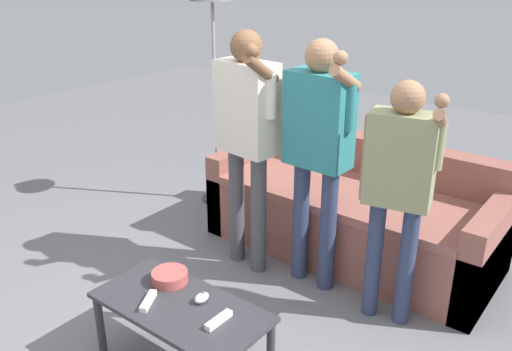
% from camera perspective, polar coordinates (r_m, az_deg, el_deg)
% --- Properties ---
extents(ground_plane, '(12.00, 12.00, 0.00)m').
position_cam_1_polar(ground_plane, '(3.22, -4.79, -16.90)').
color(ground_plane, slate).
extents(couch, '(2.05, 0.89, 0.79)m').
position_cam_1_polar(couch, '(3.98, 10.37, -3.92)').
color(couch, brown).
rests_on(couch, ground).
extents(coffee_table, '(0.92, 0.46, 0.41)m').
position_cam_1_polar(coffee_table, '(2.83, -8.03, -14.44)').
color(coffee_table, '#2D2D33').
rests_on(coffee_table, ground).
extents(snack_bowl, '(0.20, 0.20, 0.06)m').
position_cam_1_polar(snack_bowl, '(2.96, -9.20, -10.62)').
color(snack_bowl, '#B24C47').
rests_on(snack_bowl, coffee_table).
extents(game_remote_nunchuk, '(0.06, 0.09, 0.05)m').
position_cam_1_polar(game_remote_nunchuk, '(2.79, -5.82, -12.86)').
color(game_remote_nunchuk, white).
rests_on(game_remote_nunchuk, coffee_table).
extents(floor_lamp, '(0.35, 0.35, 1.94)m').
position_cam_1_polar(floor_lamp, '(4.43, -4.69, 17.80)').
color(floor_lamp, '#2D2D33').
rests_on(floor_lamp, ground).
extents(player_left, '(0.48, 0.37, 1.63)m').
position_cam_1_polar(player_left, '(3.45, -1.00, 5.34)').
color(player_left, '#47474C').
rests_on(player_left, ground).
extents(player_center, '(0.47, 0.32, 1.61)m').
position_cam_1_polar(player_center, '(3.26, 6.64, 3.94)').
color(player_center, '#2D3856').
rests_on(player_center, ground).
extents(player_right, '(0.45, 0.27, 1.45)m').
position_cam_1_polar(player_right, '(3.02, 15.03, -0.24)').
color(player_right, '#2D3856').
rests_on(player_right, ground).
extents(game_remote_wand_near, '(0.11, 0.16, 0.03)m').
position_cam_1_polar(game_remote_wand_near, '(2.82, -11.44, -13.01)').
color(game_remote_wand_near, white).
rests_on(game_remote_wand_near, coffee_table).
extents(game_remote_wand_far, '(0.04, 0.16, 0.03)m').
position_cam_1_polar(game_remote_wand_far, '(2.65, -4.01, -15.14)').
color(game_remote_wand_far, white).
rests_on(game_remote_wand_far, coffee_table).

